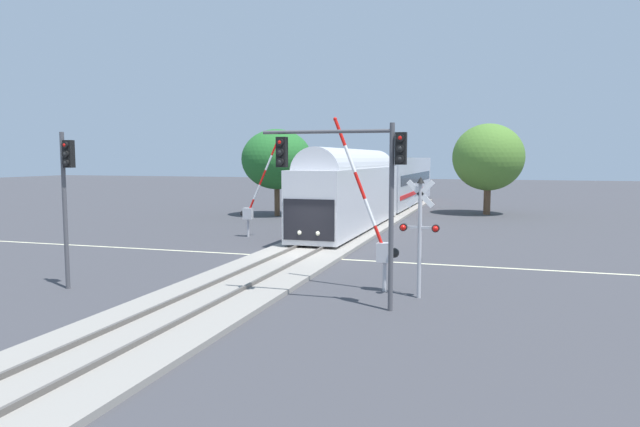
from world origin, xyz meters
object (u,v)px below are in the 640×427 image
at_px(crossing_gate_near, 380,236).
at_px(crossing_signal_mast, 420,225).
at_px(commuter_train, 382,183).
at_px(traffic_signal_near_left, 66,185).
at_px(crossing_gate_far, 251,205).
at_px(oak_behind_train, 277,159).
at_px(elm_centre_background, 488,157).
at_px(traffic_signal_near_right, 354,169).

relative_size(crossing_gate_near, crossing_signal_mast, 1.50).
bearing_deg(commuter_train, traffic_signal_near_left, -100.95).
bearing_deg(crossing_gate_far, traffic_signal_near_left, -92.50).
height_order(crossing_signal_mast, traffic_signal_near_left, traffic_signal_near_left).
height_order(crossing_gate_near, crossing_gate_far, crossing_gate_near).
xyz_separation_m(crossing_signal_mast, crossing_gate_far, (-11.95, 12.64, -0.61)).
distance_m(oak_behind_train, elm_centre_background, 18.13).
bearing_deg(commuter_train, crossing_signal_mast, -76.45).
bearing_deg(oak_behind_train, elm_centre_background, 20.91).
xyz_separation_m(commuter_train, traffic_signal_near_left, (-5.87, -30.35, 1.10)).
relative_size(crossing_gate_far, traffic_signal_near_left, 1.03).
xyz_separation_m(commuter_train, crossing_gate_far, (-5.21, -15.31, -0.82)).
distance_m(commuter_train, traffic_signal_near_left, 30.94).
relative_size(commuter_train, traffic_signal_near_left, 7.34).
height_order(traffic_signal_near_left, oak_behind_train, oak_behind_train).
relative_size(crossing_gate_near, oak_behind_train, 0.87).
distance_m(crossing_signal_mast, crossing_gate_far, 17.41).
bearing_deg(crossing_gate_near, traffic_signal_near_right, -97.52).
height_order(crossing_gate_near, crossing_signal_mast, crossing_gate_near).
bearing_deg(traffic_signal_near_right, crossing_signal_mast, 46.51).
relative_size(traffic_signal_near_right, elm_centre_background, 0.76).
bearing_deg(elm_centre_background, crossing_gate_near, -95.94).
bearing_deg(commuter_train, crossing_gate_far, -108.81).
xyz_separation_m(crossing_gate_near, crossing_gate_far, (-10.43, 12.02, -0.07)).
bearing_deg(commuter_train, traffic_signal_near_right, -80.74).
xyz_separation_m(crossing_gate_near, crossing_signal_mast, (1.52, -0.62, 0.55)).
relative_size(crossing_gate_near, elm_centre_background, 0.81).
height_order(commuter_train, crossing_gate_far, crossing_gate_far).
bearing_deg(traffic_signal_near_left, crossing_gate_far, 87.50).
height_order(traffic_signal_near_right, elm_centre_background, elm_centre_background).
bearing_deg(crossing_gate_far, commuter_train, 71.19).
height_order(crossing_signal_mast, elm_centre_background, elm_centre_background).
height_order(crossing_signal_mast, crossing_gate_far, crossing_gate_far).
bearing_deg(crossing_signal_mast, traffic_signal_near_right, -133.49).
relative_size(crossing_gate_far, oak_behind_train, 0.83).
height_order(crossing_gate_near, traffic_signal_near_left, crossing_gate_near).
relative_size(crossing_signal_mast, crossing_gate_far, 0.70).
bearing_deg(crossing_gate_near, crossing_signal_mast, -22.24).
bearing_deg(crossing_signal_mast, traffic_signal_near_left, -169.21).
bearing_deg(oak_behind_train, crossing_gate_far, -75.65).
xyz_separation_m(traffic_signal_near_right, elm_centre_background, (3.59, 33.80, 0.43)).
height_order(traffic_signal_near_right, traffic_signal_near_left, traffic_signal_near_right).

